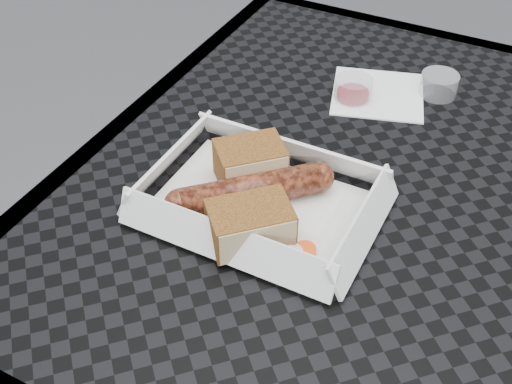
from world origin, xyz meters
The scene contains 9 objects.
patio_table centered at (0.00, 0.00, 0.67)m, with size 0.80×0.80×0.74m.
food_tray centered at (-0.16, -0.09, 0.75)m, with size 0.22×0.15×0.00m, color white.
bratwurst centered at (-0.17, -0.09, 0.77)m, with size 0.15×0.14×0.04m.
bread_near centered at (-0.19, -0.06, 0.77)m, with size 0.07×0.05×0.05m, color brown.
bread_far centered at (-0.14, -0.14, 0.77)m, with size 0.08×0.05×0.04m, color brown.
veg_garnish centered at (-0.09, -0.15, 0.75)m, with size 0.03×0.03×0.00m.
napkin centered at (-0.12, 0.18, 0.75)m, with size 0.12×0.12×0.00m, color white.
condiment_cup_sauce centered at (-0.14, 0.15, 0.76)m, with size 0.05×0.05×0.03m, color maroon.
condiment_cup_empty centered at (-0.05, 0.22, 0.76)m, with size 0.05×0.05×0.03m, color silver.
Camera 1 is at (0.07, -0.55, 1.22)m, focal length 45.00 mm.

